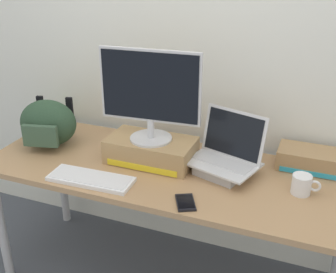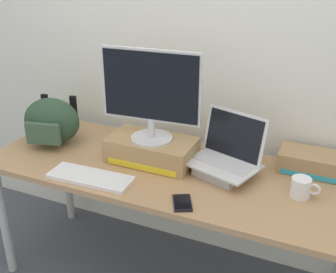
{
  "view_description": "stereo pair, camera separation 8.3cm",
  "coord_description": "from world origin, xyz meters",
  "px_view_note": "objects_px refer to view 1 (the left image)",
  "views": [
    {
      "loc": [
        0.71,
        -1.79,
        1.79
      ],
      "look_at": [
        0.0,
        0.0,
        0.91
      ],
      "focal_mm": 46.12,
      "sensor_mm": 36.0,
      "label": 1
    },
    {
      "loc": [
        0.79,
        -1.76,
        1.79
      ],
      "look_at": [
        0.0,
        0.0,
        0.91
      ],
      "focal_mm": 46.12,
      "sensor_mm": 36.0,
      "label": 2
    }
  ],
  "objects_px": {
    "desktop_monitor": "(150,94)",
    "toner_box_yellow": "(151,150)",
    "cell_phone": "(185,202)",
    "toner_box_cyan": "(310,159)",
    "plush_toy": "(54,117)",
    "open_laptop": "(224,162)",
    "messenger_backpack": "(48,123)",
    "coffee_mug": "(302,185)",
    "external_keyboard": "(91,179)"
  },
  "relations": [
    {
      "from": "messenger_backpack",
      "to": "toner_box_cyan",
      "type": "distance_m",
      "value": 1.42
    },
    {
      "from": "open_laptop",
      "to": "toner_box_cyan",
      "type": "distance_m",
      "value": 0.44
    },
    {
      "from": "plush_toy",
      "to": "coffee_mug",
      "type": "bearing_deg",
      "value": -9.88
    },
    {
      "from": "toner_box_yellow",
      "to": "messenger_backpack",
      "type": "height_order",
      "value": "messenger_backpack"
    },
    {
      "from": "desktop_monitor",
      "to": "toner_box_cyan",
      "type": "xyz_separation_m",
      "value": [
        0.78,
        0.23,
        -0.32
      ]
    },
    {
      "from": "open_laptop",
      "to": "toner_box_cyan",
      "type": "xyz_separation_m",
      "value": [
        0.39,
        0.2,
        -0.01
      ]
    },
    {
      "from": "open_laptop",
      "to": "plush_toy",
      "type": "relative_size",
      "value": 3.93
    },
    {
      "from": "desktop_monitor",
      "to": "coffee_mug",
      "type": "bearing_deg",
      "value": -7.44
    },
    {
      "from": "desktop_monitor",
      "to": "toner_box_yellow",
      "type": "bearing_deg",
      "value": 91.75
    },
    {
      "from": "toner_box_cyan",
      "to": "coffee_mug",
      "type": "bearing_deg",
      "value": -92.73
    },
    {
      "from": "cell_phone",
      "to": "toner_box_cyan",
      "type": "distance_m",
      "value": 0.72
    },
    {
      "from": "open_laptop",
      "to": "external_keyboard",
      "type": "bearing_deg",
      "value": -134.2
    },
    {
      "from": "coffee_mug",
      "to": "toner_box_cyan",
      "type": "xyz_separation_m",
      "value": [
        0.01,
        0.26,
        0.0
      ]
    },
    {
      "from": "messenger_backpack",
      "to": "cell_phone",
      "type": "relative_size",
      "value": 2.34
    },
    {
      "from": "toner_box_yellow",
      "to": "plush_toy",
      "type": "bearing_deg",
      "value": 163.47
    },
    {
      "from": "external_keyboard",
      "to": "toner_box_cyan",
      "type": "height_order",
      "value": "toner_box_cyan"
    },
    {
      "from": "plush_toy",
      "to": "toner_box_cyan",
      "type": "height_order",
      "value": "same"
    },
    {
      "from": "desktop_monitor",
      "to": "coffee_mug",
      "type": "height_order",
      "value": "desktop_monitor"
    },
    {
      "from": "desktop_monitor",
      "to": "external_keyboard",
      "type": "bearing_deg",
      "value": -127.01
    },
    {
      "from": "desktop_monitor",
      "to": "cell_phone",
      "type": "height_order",
      "value": "desktop_monitor"
    },
    {
      "from": "desktop_monitor",
      "to": "cell_phone",
      "type": "xyz_separation_m",
      "value": [
        0.3,
        -0.31,
        -0.37
      ]
    },
    {
      "from": "messenger_backpack",
      "to": "toner_box_yellow",
      "type": "bearing_deg",
      "value": -11.26
    },
    {
      "from": "external_keyboard",
      "to": "desktop_monitor",
      "type": "bearing_deg",
      "value": 55.3
    },
    {
      "from": "external_keyboard",
      "to": "coffee_mug",
      "type": "xyz_separation_m",
      "value": [
        0.95,
        0.26,
        0.04
      ]
    },
    {
      "from": "coffee_mug",
      "to": "toner_box_cyan",
      "type": "relative_size",
      "value": 0.41
    },
    {
      "from": "plush_toy",
      "to": "external_keyboard",
      "type": "bearing_deg",
      "value": -42.21
    },
    {
      "from": "toner_box_yellow",
      "to": "plush_toy",
      "type": "height_order",
      "value": "toner_box_yellow"
    },
    {
      "from": "open_laptop",
      "to": "desktop_monitor",
      "type": "bearing_deg",
      "value": -160.04
    },
    {
      "from": "desktop_monitor",
      "to": "cell_phone",
      "type": "distance_m",
      "value": 0.57
    },
    {
      "from": "external_keyboard",
      "to": "plush_toy",
      "type": "bearing_deg",
      "value": 135.53
    },
    {
      "from": "toner_box_yellow",
      "to": "coffee_mug",
      "type": "xyz_separation_m",
      "value": [
        0.77,
        -0.04,
        -0.02
      ]
    },
    {
      "from": "open_laptop",
      "to": "toner_box_cyan",
      "type": "relative_size",
      "value": 1.23
    },
    {
      "from": "cell_phone",
      "to": "coffee_mug",
      "type": "bearing_deg",
      "value": 3.4
    },
    {
      "from": "open_laptop",
      "to": "external_keyboard",
      "type": "relative_size",
      "value": 0.93
    },
    {
      "from": "toner_box_yellow",
      "to": "toner_box_cyan",
      "type": "bearing_deg",
      "value": 16.07
    },
    {
      "from": "toner_box_yellow",
      "to": "desktop_monitor",
      "type": "relative_size",
      "value": 0.87
    },
    {
      "from": "messenger_backpack",
      "to": "plush_toy",
      "type": "distance_m",
      "value": 0.31
    },
    {
      "from": "open_laptop",
      "to": "messenger_backpack",
      "type": "relative_size",
      "value": 1.1
    },
    {
      "from": "toner_box_yellow",
      "to": "cell_phone",
      "type": "xyz_separation_m",
      "value": [
        0.3,
        -0.31,
        -0.06
      ]
    },
    {
      "from": "external_keyboard",
      "to": "messenger_backpack",
      "type": "bearing_deg",
      "value": 145.33
    },
    {
      "from": "plush_toy",
      "to": "toner_box_cyan",
      "type": "bearing_deg",
      "value": -0.12
    },
    {
      "from": "cell_phone",
      "to": "toner_box_yellow",
      "type": "bearing_deg",
      "value": 106.66
    },
    {
      "from": "plush_toy",
      "to": "toner_box_cyan",
      "type": "relative_size",
      "value": 0.31
    },
    {
      "from": "toner_box_yellow",
      "to": "coffee_mug",
      "type": "bearing_deg",
      "value": -2.96
    },
    {
      "from": "toner_box_yellow",
      "to": "external_keyboard",
      "type": "height_order",
      "value": "toner_box_yellow"
    },
    {
      "from": "open_laptop",
      "to": "toner_box_yellow",
      "type": "bearing_deg",
      "value": -160.21
    },
    {
      "from": "desktop_monitor",
      "to": "open_laptop",
      "type": "height_order",
      "value": "desktop_monitor"
    },
    {
      "from": "desktop_monitor",
      "to": "toner_box_cyan",
      "type": "bearing_deg",
      "value": 11.58
    },
    {
      "from": "desktop_monitor",
      "to": "toner_box_cyan",
      "type": "distance_m",
      "value": 0.87
    },
    {
      "from": "messenger_backpack",
      "to": "plush_toy",
      "type": "bearing_deg",
      "value": 107.26
    }
  ]
}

